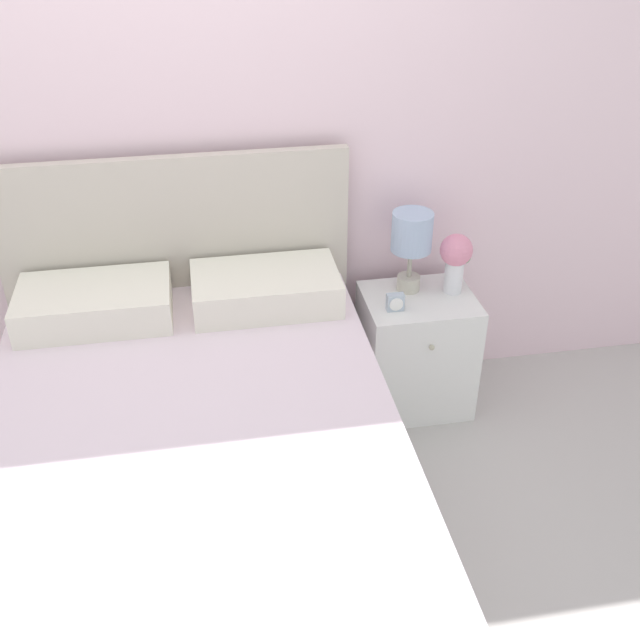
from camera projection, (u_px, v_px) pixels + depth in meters
ground_plane at (195, 395)px, 3.57m from camera, size 12.00×12.00×0.00m
wall_back at (165, 123)px, 2.94m from camera, size 8.00×0.06×2.60m
bed at (196, 492)px, 2.58m from camera, size 1.44×2.10×1.20m
nightstand at (416, 351)px, 3.39m from camera, size 0.48×0.41×0.56m
table_lamp at (412, 238)px, 3.17m from camera, size 0.17×0.17×0.37m
flower_vase at (456, 257)px, 3.20m from camera, size 0.14×0.14×0.27m
alarm_clock at (395, 302)px, 3.14m from camera, size 0.07×0.04×0.08m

